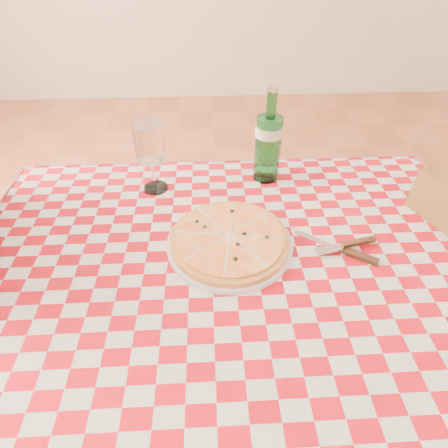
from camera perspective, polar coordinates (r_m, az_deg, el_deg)
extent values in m
plane|color=#AA5936|center=(1.48, 0.99, -26.29)|extent=(6.00, 6.00, 0.00)
cube|color=brown|center=(0.85, 1.56, -7.08)|extent=(1.20, 0.80, 0.04)
cylinder|color=brown|center=(1.44, -21.90, -7.26)|extent=(0.06, 0.06, 0.71)
cylinder|color=brown|center=(1.48, 21.72, -5.67)|extent=(0.06, 0.06, 0.71)
cube|color=#9B0914|center=(0.83, 1.59, -5.98)|extent=(1.30, 0.90, 0.01)
cylinder|color=brown|center=(1.43, 31.73, -23.83)|extent=(0.03, 0.03, 0.40)
cylinder|color=brown|center=(1.50, 22.20, -14.43)|extent=(0.03, 0.03, 0.40)
cylinder|color=brown|center=(1.70, 30.64, -9.52)|extent=(0.03, 0.03, 0.40)
cylinder|color=brown|center=(1.55, -27.70, -11.79)|extent=(0.04, 0.04, 0.48)
cylinder|color=brown|center=(1.33, -27.88, -25.13)|extent=(0.04, 0.04, 0.48)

